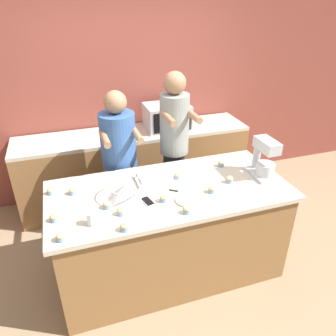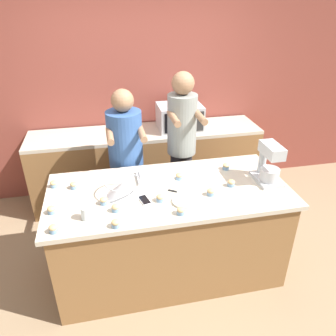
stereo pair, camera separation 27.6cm
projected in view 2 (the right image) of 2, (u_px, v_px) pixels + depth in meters
ground_plane at (169, 267)px, 3.25m from camera, size 16.00×16.00×0.00m
back_wall at (141, 89)px, 4.06m from camera, size 10.00×0.06×2.70m
island_counter at (169, 231)px, 3.03m from camera, size 2.07×0.96×0.92m
back_counter at (147, 165)px, 4.18m from camera, size 2.80×0.60×0.93m
person_left at (127, 164)px, 3.37m from camera, size 0.36×0.51×1.62m
person_right at (182, 150)px, 3.43m from camera, size 0.32×0.49×1.76m
stand_mixer at (269, 165)px, 2.86m from camera, size 0.20×0.30×0.36m
mixing_bowl at (124, 188)px, 2.69m from camera, size 0.30×0.30×0.13m
baking_tray at (155, 177)px, 2.96m from camera, size 0.32×0.25×0.04m
microwave_oven at (180, 117)px, 3.96m from camera, size 0.52×0.40×0.30m
cell_phone at (144, 200)px, 2.65m from camera, size 0.10×0.16×0.01m
drinking_glass at (86, 213)px, 2.42m from camera, size 0.07×0.07×0.10m
small_plate at (184, 201)px, 2.63m from camera, size 0.20×0.20×0.02m
knife at (179, 192)px, 2.76m from camera, size 0.19×0.14×0.01m
cupcake_0 at (54, 184)px, 2.82m from camera, size 0.06×0.06×0.06m
cupcake_1 at (116, 224)px, 2.34m from camera, size 0.06×0.06×0.06m
cupcake_2 at (226, 166)px, 3.11m from camera, size 0.06×0.06×0.06m
cupcake_3 at (104, 201)px, 2.60m from camera, size 0.06×0.06×0.06m
cupcake_4 at (52, 210)px, 2.49m from camera, size 0.06×0.06×0.06m
cupcake_5 at (211, 192)px, 2.71m from camera, size 0.06×0.06×0.06m
cupcake_6 at (160, 198)px, 2.63m from camera, size 0.06×0.06×0.06m
cupcake_7 at (231, 183)px, 2.84m from camera, size 0.06×0.06×0.06m
cupcake_8 at (179, 176)px, 2.94m from camera, size 0.06×0.06×0.06m
cupcake_9 at (74, 185)px, 2.81m from camera, size 0.06×0.06×0.06m
cupcake_10 at (116, 208)px, 2.51m from camera, size 0.06×0.06×0.06m
cupcake_11 at (53, 229)px, 2.29m from camera, size 0.06×0.06×0.06m
cupcake_12 at (181, 211)px, 2.48m from camera, size 0.06×0.06×0.06m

